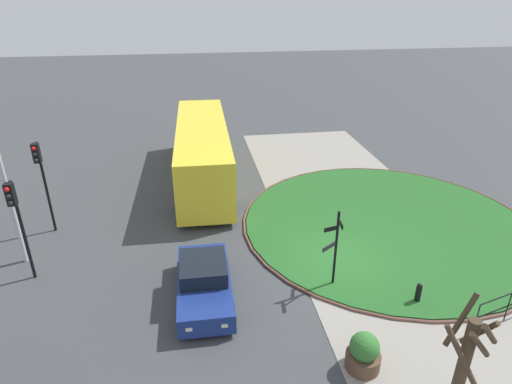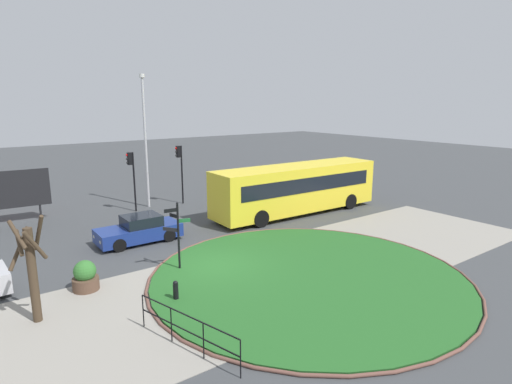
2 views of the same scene
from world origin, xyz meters
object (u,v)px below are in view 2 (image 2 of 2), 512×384
object	(u,v)px
traffic_light_far	(131,169)
billboard_left	(2,191)
bus_yellow	(296,188)
street_tree_bare	(31,266)
car_near_lane	(139,230)
signpost_directional	(177,231)
lamppost_tall	(145,138)
bollard_foreground	(176,291)
planter_near_signpost	(85,277)
traffic_light_near	(180,162)

from	to	relation	value
traffic_light_far	billboard_left	size ratio (longest dim) A/B	0.78
bus_yellow	street_tree_bare	xyz separation A→B (m)	(-15.70, -5.14, 0.24)
car_near_lane	traffic_light_far	xyz separation A→B (m)	(1.94, 6.04, 2.17)
signpost_directional	car_near_lane	bearing A→B (deg)	89.39
signpost_directional	billboard_left	bearing A→B (deg)	112.31
bus_yellow	billboard_left	xyz separation A→B (m)	(-15.12, 8.14, 0.31)
signpost_directional	billboard_left	size ratio (longest dim) A/B	0.60
traffic_light_far	lamppost_tall	bearing A→B (deg)	-152.13
bollard_foreground	lamppost_tall	distance (m)	15.02
planter_near_signpost	bollard_foreground	bearing A→B (deg)	-50.56
traffic_light_near	planter_near_signpost	size ratio (longest dim) A/B	3.44
signpost_directional	traffic_light_near	world-z (taller)	traffic_light_near
signpost_directional	car_near_lane	world-z (taller)	signpost_directional
car_near_lane	traffic_light_near	world-z (taller)	traffic_light_near
traffic_light_far	lamppost_tall	distance (m)	2.32
signpost_directional	lamppost_tall	xyz separation A→B (m)	(3.27, 11.14, 2.91)
car_near_lane	traffic_light_near	bearing A→B (deg)	-130.59
signpost_directional	lamppost_tall	bearing A→B (deg)	73.63
traffic_light_near	lamppost_tall	bearing A→B (deg)	-12.57
bollard_foreground	billboard_left	xyz separation A→B (m)	(-3.65, 14.66, 1.56)
billboard_left	traffic_light_far	bearing A→B (deg)	-9.75
billboard_left	planter_near_signpost	bearing A→B (deg)	-80.05
billboard_left	planter_near_signpost	size ratio (longest dim) A/B	4.22
car_near_lane	billboard_left	size ratio (longest dim) A/B	0.84
bus_yellow	street_tree_bare	distance (m)	16.52
signpost_directional	billboard_left	world-z (taller)	billboard_left
bus_yellow	traffic_light_near	xyz separation A→B (m)	(-4.73, 6.63, 1.29)
planter_near_signpost	traffic_light_near	bearing A→B (deg)	48.68
billboard_left	planter_near_signpost	world-z (taller)	billboard_left
signpost_directional	street_tree_bare	bearing A→B (deg)	-168.37
bus_yellow	traffic_light_near	distance (m)	8.24
signpost_directional	street_tree_bare	distance (m)	5.68
signpost_directional	planter_near_signpost	xyz separation A→B (m)	(-3.66, 0.31, -1.18)
bollard_foreground	planter_near_signpost	xyz separation A→B (m)	(-2.32, 2.82, 0.13)
lamppost_tall	traffic_light_near	bearing A→B (deg)	-13.45
lamppost_tall	bus_yellow	bearing A→B (deg)	-46.11
car_near_lane	traffic_light_far	bearing A→B (deg)	-107.42
bus_yellow	street_tree_bare	world-z (taller)	street_tree_bare
lamppost_tall	planter_near_signpost	bearing A→B (deg)	-122.61
lamppost_tall	planter_near_signpost	xyz separation A→B (m)	(-6.93, -10.83, -4.09)
signpost_directional	lamppost_tall	distance (m)	11.97
bus_yellow	traffic_light_far	xyz separation A→B (m)	(-8.15, 6.49, 1.16)
bollard_foreground	bus_yellow	size ratio (longest dim) A/B	0.07
traffic_light_far	street_tree_bare	world-z (taller)	traffic_light_far
traffic_light_far	billboard_left	bearing A→B (deg)	-12.17
car_near_lane	planter_near_signpost	world-z (taller)	car_near_lane
traffic_light_near	street_tree_bare	distance (m)	16.12
traffic_light_far	planter_near_signpost	xyz separation A→B (m)	(-5.65, -10.19, -2.27)
traffic_light_near	billboard_left	size ratio (longest dim) A/B	0.81
signpost_directional	bus_yellow	size ratio (longest dim) A/B	0.26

